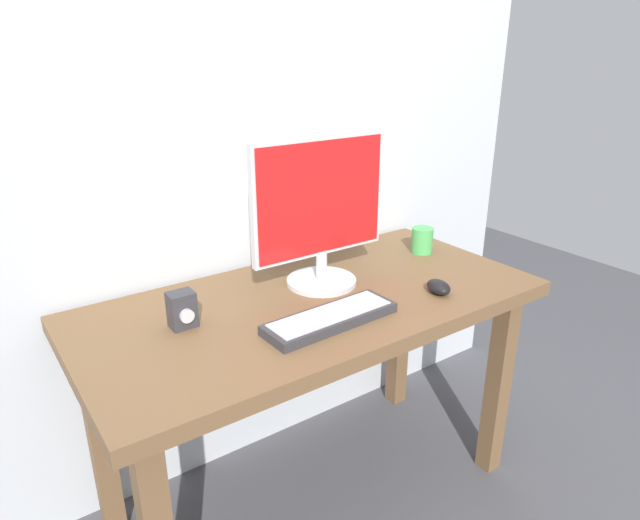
% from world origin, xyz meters
% --- Properties ---
extents(ground_plane, '(6.00, 6.00, 0.00)m').
position_xyz_m(ground_plane, '(0.00, 0.00, 0.00)').
color(ground_plane, '#4C4C51').
extents(wall_back, '(2.54, 0.04, 3.00)m').
position_xyz_m(wall_back, '(0.00, 0.39, 1.50)').
color(wall_back, silver).
rests_on(wall_back, ground_plane).
extents(desk, '(1.42, 0.69, 0.77)m').
position_xyz_m(desk, '(0.00, 0.00, 0.67)').
color(desk, brown).
rests_on(desk, ground_plane).
extents(monitor, '(0.48, 0.23, 0.47)m').
position_xyz_m(monitor, '(0.09, 0.08, 1.02)').
color(monitor, silver).
rests_on(monitor, desk).
extents(keyboard_primary, '(0.40, 0.14, 0.03)m').
position_xyz_m(keyboard_primary, '(-0.05, -0.16, 0.79)').
color(keyboard_primary, '#333338').
rests_on(keyboard_primary, desk).
extents(mouse, '(0.08, 0.11, 0.04)m').
position_xyz_m(mouse, '(0.34, -0.20, 0.79)').
color(mouse, black).
rests_on(mouse, desk).
extents(audio_controller, '(0.07, 0.07, 0.10)m').
position_xyz_m(audio_controller, '(-0.40, 0.05, 0.82)').
color(audio_controller, '#333338').
rests_on(audio_controller, desk).
extents(coffee_mug, '(0.08, 0.08, 0.10)m').
position_xyz_m(coffee_mug, '(0.56, 0.10, 0.82)').
color(coffee_mug, '#4CB259').
rests_on(coffee_mug, desk).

